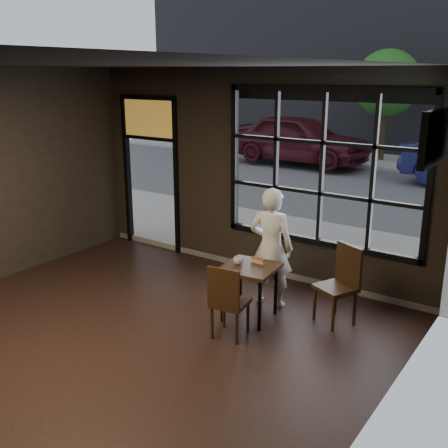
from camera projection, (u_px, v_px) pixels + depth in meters
The scene contains 14 objects.
floor at pixel (83, 362), 5.88m from camera, with size 6.00×7.00×0.02m, color black.
ceiling at pixel (58, 63), 4.98m from camera, with size 6.00×7.00×0.02m, color black.
wall_right at pixel (345, 292), 3.79m from camera, with size 0.04×7.00×3.20m, color black.
window_frame at pixel (322, 168), 7.47m from camera, with size 3.06×0.12×2.28m, color black.
stained_transom at pixel (149, 118), 9.13m from camera, with size 1.20×0.06×0.70m, color orange.
cafe_table at pixel (249, 292), 6.83m from camera, with size 0.68×0.68×0.73m, color black.
chair_near at pixel (230, 300), 6.33m from camera, with size 0.41×0.41×0.94m, color black.
chair_window at pixel (336, 286), 6.66m from camera, with size 0.44×0.44×1.02m, color black.
man at pixel (271, 248), 7.10m from camera, with size 0.61×0.40×1.67m, color silver.
hotdog at pixel (258, 261), 6.83m from camera, with size 0.20×0.08×0.06m, color tan, non-canonical shape.
cup at pixel (238, 261), 6.78m from camera, with size 0.12×0.12×0.10m, color silver.
tv at pixel (435, 137), 5.55m from camera, with size 0.11×0.99×0.58m, color black.
maroon_car at pixel (298, 139), 17.87m from camera, with size 1.95×4.84×1.65m, color #44121A.
tree_left at pixel (387, 84), 17.97m from camera, with size 2.27×2.27×3.87m.
Camera 1 is at (4.28, -3.37, 3.13)m, focal length 42.00 mm.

